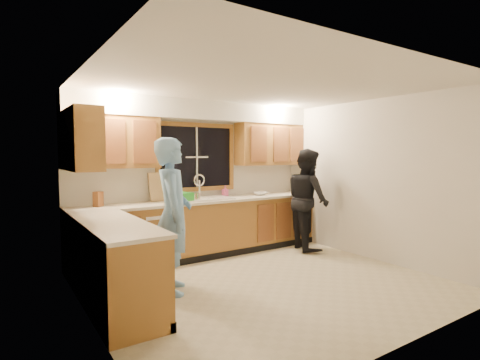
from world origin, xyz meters
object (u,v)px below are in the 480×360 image
object	(u,v)px
knife_block	(98,199)
bowl	(260,193)
soap_bottle	(225,191)
man	(173,215)
dish_crate	(180,198)
woman	(308,199)
sink	(205,203)
dishwasher	(156,237)
stove	(130,280)

from	to	relation	value
knife_block	bowl	xyz separation A→B (m)	(2.75, -0.09, -0.08)
soap_bottle	bowl	world-z (taller)	soap_bottle
man	dish_crate	distance (m)	1.24
woman	sink	bearing A→B (deg)	88.82
sink	man	bearing A→B (deg)	-131.76
knife_block	dish_crate	distance (m)	1.17
woman	soap_bottle	xyz separation A→B (m)	(-1.19, 0.80, 0.14)
dishwasher	soap_bottle	xyz separation A→B (m)	(1.35, 0.20, 0.60)
knife_block	dishwasher	bearing A→B (deg)	-46.01
woman	knife_block	size ratio (longest dim) A/B	8.31
sink	dish_crate	distance (m)	0.52
dish_crate	bowl	distance (m)	1.61
sink	man	xyz separation A→B (m)	(-1.08, -1.21, 0.06)
sink	soap_bottle	world-z (taller)	sink
dish_crate	bowl	world-z (taller)	dish_crate
soap_bottle	dish_crate	bearing A→B (deg)	-162.76
dishwasher	soap_bottle	world-z (taller)	soap_bottle
woman	man	bearing A→B (deg)	120.96
bowl	soap_bottle	bearing A→B (deg)	162.91
woman	soap_bottle	bearing A→B (deg)	74.99
stove	dish_crate	bearing A→B (deg)	52.48
stove	knife_block	xyz separation A→B (m)	(0.16, 1.91, 0.57)
dish_crate	dishwasher	bearing A→B (deg)	163.47
woman	knife_block	xyz separation A→B (m)	(-3.33, 0.69, 0.15)
woman	dish_crate	size ratio (longest dim) A/B	5.56
woman	soap_bottle	size ratio (longest dim) A/B	9.34
sink	soap_bottle	size ratio (longest dim) A/B	4.61
dish_crate	bowl	xyz separation A→B (m)	(1.60, 0.12, -0.04)
dish_crate	bowl	bearing A→B (deg)	4.14
sink	knife_block	bearing A→B (deg)	177.11
stove	knife_block	size ratio (longest dim) A/B	4.29
man	bowl	bearing A→B (deg)	-38.39
dish_crate	woman	bearing A→B (deg)	-12.65
knife_block	dish_crate	size ratio (longest dim) A/B	0.67
stove	dish_crate	xyz separation A→B (m)	(1.31, 1.70, 0.54)
man	woman	bearing A→B (deg)	-54.94
sink	bowl	xyz separation A→B (m)	(1.11, -0.00, 0.08)
dishwasher	dish_crate	bearing A→B (deg)	-16.53
woman	knife_block	distance (m)	3.40
woman	dish_crate	world-z (taller)	woman
sink	dish_crate	xyz separation A→B (m)	(-0.49, -0.12, 0.13)
stove	dish_crate	distance (m)	2.22
sink	dish_crate	size ratio (longest dim) A/B	2.74
dishwasher	bowl	world-z (taller)	bowl
sink	dishwasher	size ratio (longest dim) A/B	1.05
stove	soap_bottle	distance (m)	3.10
dishwasher	stove	distance (m)	2.04
dishwasher	knife_block	bearing A→B (deg)	172.96
bowl	dish_crate	bearing A→B (deg)	-175.86
dish_crate	soap_bottle	size ratio (longest dim) A/B	1.68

